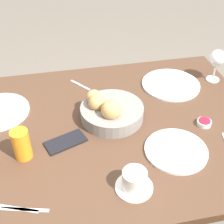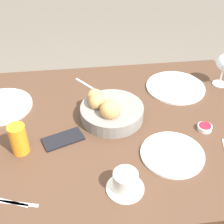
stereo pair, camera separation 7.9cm
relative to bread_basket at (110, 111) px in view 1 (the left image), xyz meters
name	(u,v)px [view 1 (the left image)]	position (x,y,z in m)	size (l,w,h in m)	color
dining_table	(99,145)	(0.05, 0.05, -0.14)	(1.32, 0.92, 0.75)	#4C3323
bread_basket	(110,111)	(0.00, 0.00, 0.00)	(0.25, 0.25, 0.12)	gray
plate_near_left	(171,84)	(-0.33, -0.18, -0.03)	(0.27, 0.27, 0.01)	white
plate_far_center	(176,150)	(-0.20, 0.23, -0.03)	(0.23, 0.23, 0.01)	white
juice_glass	(22,144)	(0.34, 0.15, 0.02)	(0.06, 0.06, 0.12)	orange
wine_glass	(217,59)	(-0.54, -0.18, 0.07)	(0.08, 0.08, 0.16)	silver
coffee_cup	(134,181)	(-0.01, 0.36, -0.01)	(0.12, 0.12, 0.07)	white
jam_bowl_berry	(204,123)	(-0.36, 0.12, -0.03)	(0.06, 0.06, 0.02)	white
fork_silver	(22,209)	(0.34, 0.37, -0.04)	(0.16, 0.05, 0.00)	#B7B7BC
knife_silver	(13,208)	(0.37, 0.36, -0.04)	(0.16, 0.07, 0.00)	#B7B7BC
spoon_coffee	(80,85)	(0.09, -0.27, -0.04)	(0.08, 0.10, 0.00)	#B7B7BC
cell_phone	(66,142)	(0.19, 0.11, -0.04)	(0.17, 0.12, 0.01)	black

